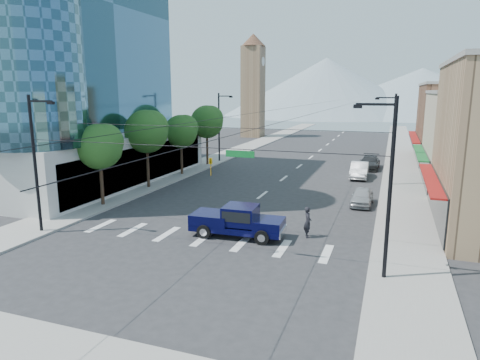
{
  "coord_description": "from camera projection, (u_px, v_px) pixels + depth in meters",
  "views": [
    {
      "loc": [
        10.73,
        -22.07,
        9.19
      ],
      "look_at": [
        0.7,
        6.0,
        3.0
      ],
      "focal_mm": 32.0,
      "sensor_mm": 36.0,
      "label": 1
    }
  ],
  "objects": [
    {
      "name": "parked_car_far",
      "position": [
        370.0,
        162.0,
        51.57
      ],
      "size": [
        2.37,
        5.54,
        1.59
      ],
      "primitive_type": "imported",
      "rotation": [
        0.0,
        0.0,
        -0.03
      ],
      "color": "#303032",
      "rests_on": "ground"
    },
    {
      "name": "parked_car_near",
      "position": [
        362.0,
        197.0,
        35.11
      ],
      "size": [
        1.73,
        4.18,
        1.42
      ],
      "primitive_type": "imported",
      "rotation": [
        0.0,
        0.0,
        -0.01
      ],
      "color": "#AFB0B4",
      "rests_on": "ground"
    },
    {
      "name": "parked_car_mid",
      "position": [
        359.0,
        170.0,
        46.22
      ],
      "size": [
        1.89,
        5.16,
        1.69
      ],
      "primitive_type": "imported",
      "rotation": [
        0.0,
        0.0,
        0.02
      ],
      "color": "white",
      "rests_on": "ground"
    },
    {
      "name": "pickup_truck",
      "position": [
        237.0,
        220.0,
        27.43
      ],
      "size": [
        6.17,
        2.59,
        2.06
      ],
      "rotation": [
        0.0,
        0.0,
        0.04
      ],
      "color": "black",
      "rests_on": "ground"
    },
    {
      "name": "office_tower",
      "position": [
        21.0,
        40.0,
        44.24
      ],
      "size": [
        29.5,
        27.0,
        30.0
      ],
      "color": "#B7B7B2",
      "rests_on": "ground"
    },
    {
      "name": "clock_tower",
      "position": [
        253.0,
        84.0,
        86.19
      ],
      "size": [
        4.8,
        4.8,
        20.4
      ],
      "color": "#8C6B4C",
      "rests_on": "ground"
    },
    {
      "name": "signal_rig",
      "position": [
        189.0,
        175.0,
        23.82
      ],
      "size": [
        21.8,
        0.2,
        9.0
      ],
      "color": "black",
      "rests_on": "ground"
    },
    {
      "name": "tree_near",
      "position": [
        101.0,
        145.0,
        34.01
      ],
      "size": [
        3.65,
        3.64,
        6.71
      ],
      "color": "black",
      "rests_on": "ground"
    },
    {
      "name": "tree_midfar",
      "position": [
        182.0,
        130.0,
        46.92
      ],
      "size": [
        3.65,
        3.64,
        6.71
      ],
      "color": "black",
      "rests_on": "ground"
    },
    {
      "name": "tree_midnear",
      "position": [
        148.0,
        130.0,
        40.34
      ],
      "size": [
        4.09,
        4.09,
        7.52
      ],
      "color": "black",
      "rests_on": "ground"
    },
    {
      "name": "mountain_left",
      "position": [
        326.0,
        87.0,
        166.77
      ],
      "size": [
        80.0,
        80.0,
        22.0
      ],
      "primitive_type": "cone",
      "color": "gray",
      "rests_on": "ground"
    },
    {
      "name": "tree_far",
      "position": [
        208.0,
        121.0,
        53.25
      ],
      "size": [
        4.09,
        4.09,
        7.52
      ],
      "color": "black",
      "rests_on": "ground"
    },
    {
      "name": "shop_far",
      "position": [
        470.0,
        125.0,
        55.03
      ],
      "size": [
        12.0,
        18.0,
        10.0
      ],
      "primitive_type": "cube",
      "color": "brown",
      "rests_on": "ground"
    },
    {
      "name": "ground",
      "position": [
        196.0,
        247.0,
        25.75
      ],
      "size": [
        160.0,
        160.0,
        0.0
      ],
      "primitive_type": "plane",
      "color": "#28282B",
      "rests_on": "ground"
    },
    {
      "name": "sidewalk_right",
      "position": [
        401.0,
        159.0,
        58.67
      ],
      "size": [
        4.0,
        120.0,
        0.15
      ],
      "primitive_type": "cube",
      "color": "gray",
      "rests_on": "ground"
    },
    {
      "name": "lamp_pole_ne",
      "position": [
        392.0,
        136.0,
        41.52
      ],
      "size": [
        2.0,
        0.25,
        9.0
      ],
      "color": "black",
      "rests_on": "ground"
    },
    {
      "name": "pedestrian",
      "position": [
        308.0,
        222.0,
        27.3
      ],
      "size": [
        0.71,
        0.85,
        2.01
      ],
      "primitive_type": "imported",
      "rotation": [
        0.0,
        0.0,
        1.93
      ],
      "color": "black",
      "rests_on": "ground"
    },
    {
      "name": "lamp_pole_nw",
      "position": [
        220.0,
        125.0,
        55.92
      ],
      "size": [
        2.0,
        0.25,
        9.0
      ],
      "color": "black",
      "rests_on": "ground"
    },
    {
      "name": "mountain_right",
      "position": [
        421.0,
        92.0,
        164.86
      ],
      "size": [
        90.0,
        90.0,
        18.0
      ],
      "primitive_type": "cone",
      "color": "gray",
      "rests_on": "ground"
    },
    {
      "name": "sidewalk_left",
      "position": [
        237.0,
        151.0,
        66.57
      ],
      "size": [
        4.0,
        120.0,
        0.15
      ],
      "primitive_type": "cube",
      "color": "gray",
      "rests_on": "ground"
    }
  ]
}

